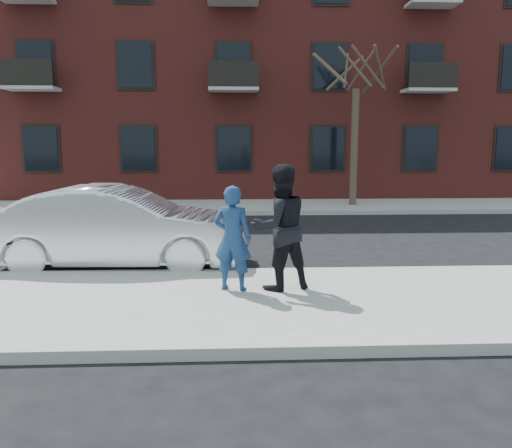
{
  "coord_description": "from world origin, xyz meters",
  "views": [
    {
      "loc": [
        0.05,
        -7.28,
        2.41
      ],
      "look_at": [
        0.41,
        0.4,
        1.17
      ],
      "focal_mm": 35.0,
      "sensor_mm": 36.0,
      "label": 1
    }
  ],
  "objects_px": {
    "street_tree": "(357,55)",
    "man_peacoat": "(280,227)",
    "silver_sedan": "(118,228)",
    "man_hoodie": "(233,238)"
  },
  "relations": [
    {
      "from": "street_tree",
      "to": "man_hoodie",
      "type": "distance_m",
      "value": 12.48
    },
    {
      "from": "silver_sedan",
      "to": "man_hoodie",
      "type": "bearing_deg",
      "value": -131.13
    },
    {
      "from": "street_tree",
      "to": "silver_sedan",
      "type": "distance_m",
      "value": 11.91
    },
    {
      "from": "man_hoodie",
      "to": "man_peacoat",
      "type": "height_order",
      "value": "man_peacoat"
    },
    {
      "from": "street_tree",
      "to": "man_hoodie",
      "type": "relative_size",
      "value": 4.16
    },
    {
      "from": "man_hoodie",
      "to": "man_peacoat",
      "type": "distance_m",
      "value": 0.75
    },
    {
      "from": "street_tree",
      "to": "silver_sedan",
      "type": "relative_size",
      "value": 1.4
    },
    {
      "from": "street_tree",
      "to": "man_peacoat",
      "type": "relative_size",
      "value": 3.49
    },
    {
      "from": "silver_sedan",
      "to": "man_peacoat",
      "type": "relative_size",
      "value": 2.5
    },
    {
      "from": "man_peacoat",
      "to": "street_tree",
      "type": "bearing_deg",
      "value": -128.83
    }
  ]
}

